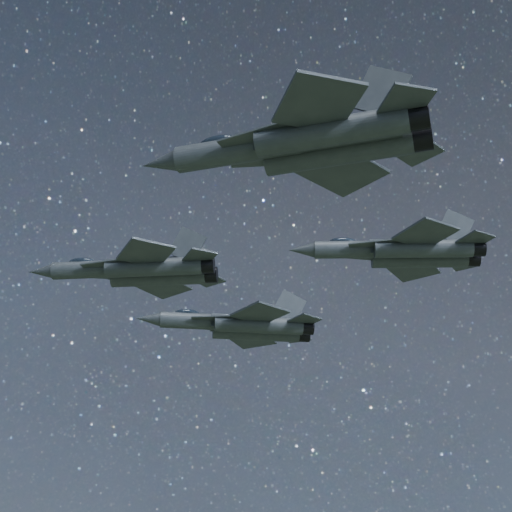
# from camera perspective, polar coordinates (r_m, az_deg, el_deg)

# --- Properties ---
(jet_lead) EXTENTS (17.90, 12.48, 4.50)m
(jet_lead) POSITION_cam_1_polar(r_m,az_deg,el_deg) (70.14, -8.38, -1.01)
(jet_lead) COLOR #2E353A
(jet_left) EXTENTS (20.00, 13.34, 5.07)m
(jet_left) POSITION_cam_1_polar(r_m,az_deg,el_deg) (85.77, -0.96, -5.07)
(jet_left) COLOR #2E353A
(jet_right) EXTENTS (18.98, 13.40, 4.81)m
(jet_right) POSITION_cam_1_polar(r_m,az_deg,el_deg) (47.84, 3.96, 8.28)
(jet_right) COLOR #2E353A
(jet_slot) EXTENTS (17.08, 11.75, 4.29)m
(jet_slot) POSITION_cam_1_polar(r_m,az_deg,el_deg) (66.97, 10.79, 0.34)
(jet_slot) COLOR #2E353A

